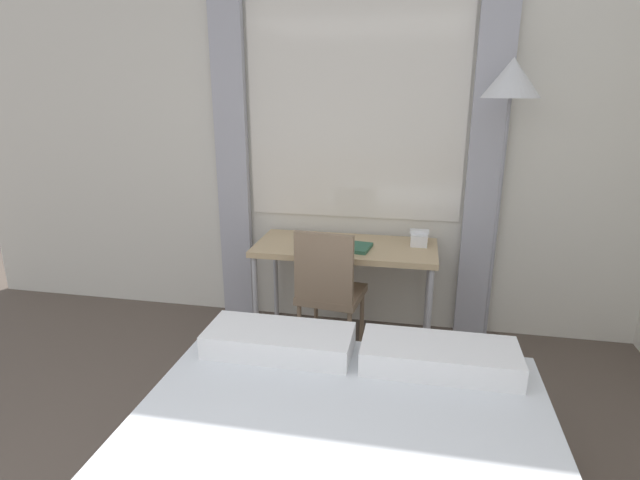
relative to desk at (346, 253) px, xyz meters
The scene contains 6 objects.
wall_back_with_window 0.82m from the desk, 126.74° to the left, with size 5.75×0.13×2.70m.
desk is the anchor object (origin of this frame).
desk_chair 0.34m from the desk, 101.72° to the right, with size 0.45×0.45×0.93m.
standing_lamp 1.40m from the desk, ahead, with size 0.35×0.35×1.95m.
telephone 0.52m from the desk, 12.94° to the left, with size 0.13×0.17×0.10m.
book 0.11m from the desk, 61.27° to the right, with size 0.30×0.25×0.02m.
Camera 1 is at (0.78, -0.35, 1.78)m, focal length 28.00 mm.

